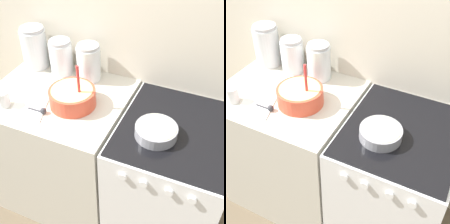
# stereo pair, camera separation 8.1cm
# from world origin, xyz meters

# --- Properties ---
(wall_back) EXTENTS (4.65, 0.05, 2.40)m
(wall_back) POSITION_xyz_m (0.00, 0.71, 1.20)
(wall_back) COLOR beige
(wall_back) RESTS_ON ground_plane
(countertop_cabinet) EXTENTS (0.82, 0.69, 0.93)m
(countertop_cabinet) POSITION_xyz_m (-0.41, 0.34, 0.46)
(countertop_cabinet) COLOR beige
(countertop_cabinet) RESTS_ON ground_plane
(stove) EXTENTS (0.61, 0.71, 0.93)m
(stove) POSITION_xyz_m (0.32, 0.34, 0.46)
(stove) COLOR silver
(stove) RESTS_ON ground_plane
(mixing_bowl) EXTENTS (0.27, 0.27, 0.27)m
(mixing_bowl) POSITION_xyz_m (-0.28, 0.30, 0.99)
(mixing_bowl) COLOR #D84C33
(mixing_bowl) RESTS_ON countertop_cabinet
(baking_pan) EXTENTS (0.22, 0.22, 0.06)m
(baking_pan) POSITION_xyz_m (0.23, 0.24, 0.96)
(baking_pan) COLOR gray
(baking_pan) RESTS_ON stove
(storage_jar_left) EXTENTS (0.17, 0.17, 0.28)m
(storage_jar_left) POSITION_xyz_m (-0.71, 0.59, 1.05)
(storage_jar_left) COLOR silver
(storage_jar_left) RESTS_ON countertop_cabinet
(storage_jar_middle) EXTENTS (0.15, 0.15, 0.23)m
(storage_jar_middle) POSITION_xyz_m (-0.51, 0.59, 1.02)
(storage_jar_middle) COLOR silver
(storage_jar_middle) RESTS_ON countertop_cabinet
(storage_jar_right) EXTENTS (0.15, 0.15, 0.24)m
(storage_jar_right) POSITION_xyz_m (-0.31, 0.59, 1.03)
(storage_jar_right) COLOR silver
(storage_jar_right) RESTS_ON countertop_cabinet
(tin_can) EXTENTS (0.07, 0.07, 0.09)m
(tin_can) POSITION_xyz_m (-0.63, 0.14, 0.97)
(tin_can) COLOR silver
(tin_can) RESTS_ON countertop_cabinet
(recipe_page) EXTENTS (0.26, 0.31, 0.01)m
(recipe_page) POSITION_xyz_m (-0.50, 0.18, 0.93)
(recipe_page) COLOR white
(recipe_page) RESTS_ON countertop_cabinet
(measuring_spoon) EXTENTS (0.12, 0.04, 0.04)m
(measuring_spoon) POSITION_xyz_m (-0.40, 0.17, 0.94)
(measuring_spoon) COLOR #333338
(measuring_spoon) RESTS_ON countertop_cabinet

